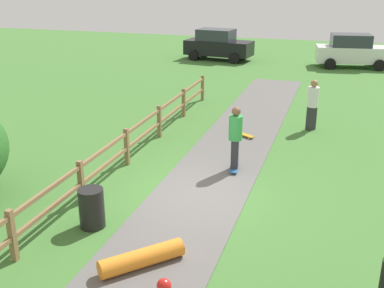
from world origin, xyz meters
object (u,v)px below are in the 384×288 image
object	(u,v)px
skater_riding	(235,135)
parked_car_white	(352,51)
parked_car_black	(218,45)
skateboard_loose	(244,135)
trash_bin	(92,208)
bystander_white	(313,102)
skater_fallen	(143,260)

from	to	relation	value
skater_riding	parked_car_white	xyz separation A→B (m)	(3.09, 17.14, -0.09)
parked_car_black	skateboard_loose	bearing A→B (deg)	-71.74
skater_riding	parked_car_black	size ratio (longest dim) A/B	0.42
trash_bin	bystander_white	size ratio (longest dim) A/B	0.50
skateboard_loose	parked_car_white	bearing A→B (deg)	76.48
trash_bin	parked_car_white	size ratio (longest dim) A/B	0.20
trash_bin	parked_car_black	size ratio (longest dim) A/B	0.21
skater_riding	skater_fallen	bearing A→B (deg)	-96.34
trash_bin	parked_car_white	distance (m)	21.84
skater_riding	parked_car_white	world-z (taller)	parked_car_white
skater_fallen	bystander_white	distance (m)	9.92
trash_bin	parked_car_black	world-z (taller)	parked_car_black
trash_bin	skater_fallen	xyz separation A→B (m)	(1.71, -1.14, -0.25)
skateboard_loose	parked_car_white	world-z (taller)	parked_car_white
bystander_white	skater_riding	bearing A→B (deg)	-111.68
trash_bin	parked_car_white	bearing A→B (deg)	75.75
trash_bin	skater_riding	bearing A→B (deg)	60.39
skater_fallen	skateboard_loose	world-z (taller)	skater_fallen
skater_fallen	bystander_white	world-z (taller)	bystander_white
skater_riding	parked_car_black	xyz separation A→B (m)	(-5.03, 17.16, -0.09)
bystander_white	parked_car_black	bearing A→B (deg)	118.12
skater_riding	skater_fallen	world-z (taller)	skater_riding
skateboard_loose	trash_bin	bearing A→B (deg)	-105.73
parked_car_white	parked_car_black	bearing A→B (deg)	179.90
skater_fallen	parked_car_black	bearing A→B (deg)	101.29
skateboard_loose	skater_fallen	bearing A→B (deg)	-91.72
skater_fallen	trash_bin	bearing A→B (deg)	146.28
skater_riding	skateboard_loose	bearing A→B (deg)	96.49
skateboard_loose	parked_car_black	world-z (taller)	parked_car_black
skater_fallen	skateboard_loose	xyz separation A→B (m)	(0.24, 8.08, -0.11)
skater_riding	skateboard_loose	distance (m)	3.09
skater_fallen	parked_car_black	distance (m)	22.78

